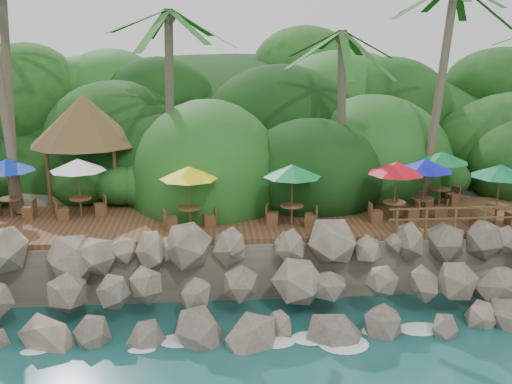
{
  "coord_description": "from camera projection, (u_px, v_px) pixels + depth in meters",
  "views": [
    {
      "loc": [
        -1.89,
        -17.3,
        9.45
      ],
      "look_at": [
        0.0,
        6.0,
        3.4
      ],
      "focal_mm": 43.03,
      "sensor_mm": 36.0,
      "label": 1
    }
  ],
  "objects": [
    {
      "name": "ground",
      "position": [
        271.0,
        345.0,
        19.21
      ],
      "size": [
        140.0,
        140.0,
        0.0
      ],
      "primitive_type": "plane",
      "color": "#19514F",
      "rests_on": "ground"
    },
    {
      "name": "land_base",
      "position": [
        242.0,
        188.0,
        34.39
      ],
      "size": [
        32.0,
        25.2,
        2.1
      ],
      "primitive_type": "cube",
      "color": "gray",
      "rests_on": "ground"
    },
    {
      "name": "jungle_hill",
      "position": [
        235.0,
        176.0,
        41.89
      ],
      "size": [
        44.8,
        28.0,
        15.4
      ],
      "primitive_type": "ellipsoid",
      "color": "#143811",
      "rests_on": "ground"
    },
    {
      "name": "seawall",
      "position": [
        265.0,
        285.0,
        20.85
      ],
      "size": [
        29.0,
        4.0,
        2.3
      ],
      "primitive_type": null,
      "color": "gray",
      "rests_on": "ground"
    },
    {
      "name": "terrace",
      "position": [
        256.0,
        221.0,
        24.45
      ],
      "size": [
        26.0,
        5.0,
        0.2
      ],
      "primitive_type": "cube",
      "color": "brown",
      "rests_on": "land_base"
    },
    {
      "name": "jungle_foliage",
      "position": [
        243.0,
        211.0,
        33.68
      ],
      "size": [
        44.0,
        16.0,
        12.0
      ],
      "primitive_type": null,
      "color": "#143811",
      "rests_on": "ground"
    },
    {
      "name": "foam_line",
      "position": [
        270.0,
        339.0,
        19.49
      ],
      "size": [
        25.2,
        0.8,
        0.06
      ],
      "color": "white",
      "rests_on": "ground"
    },
    {
      "name": "palapa",
      "position": [
        85.0,
        120.0,
        26.88
      ],
      "size": [
        4.83,
        4.83,
        4.6
      ],
      "color": "brown",
      "rests_on": "ground"
    },
    {
      "name": "dining_clusters",
      "position": [
        259.0,
        171.0,
        23.78
      ],
      "size": [
        23.11,
        4.93,
        2.39
      ],
      "color": "brown",
      "rests_on": "terrace"
    },
    {
      "name": "railing",
      "position": [
        470.0,
        217.0,
        22.61
      ],
      "size": [
        6.1,
        0.1,
        1.0
      ],
      "color": "brown",
      "rests_on": "terrace"
    },
    {
      "name": "waiter",
      "position": [
        310.0,
        194.0,
        24.77
      ],
      "size": [
        0.64,
        0.43,
        1.74
      ],
      "primitive_type": "imported",
      "rotation": [
        0.0,
        0.0,
        3.13
      ],
      "color": "silver",
      "rests_on": "terrace"
    }
  ]
}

